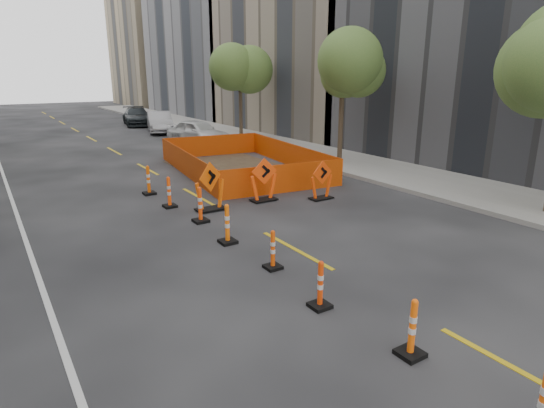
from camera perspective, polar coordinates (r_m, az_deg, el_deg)
ground_plane at (r=9.19m, az=18.09°, el=-13.37°), size 140.00×140.00×0.00m
sidewalk_right at (r=23.26m, az=9.55°, el=5.28°), size 4.00×90.00×0.15m
bld_right_c at (r=37.10m, az=6.89°, el=20.16°), size 12.00×16.00×14.00m
bld_right_d at (r=51.09m, az=-5.72°, el=22.47°), size 12.00×18.00×20.00m
bld_right_e at (r=67.74m, az=-13.23°, el=18.90°), size 12.00×14.00×16.00m
tree_r_b at (r=22.45m, az=8.92°, el=16.36°), size 2.80×2.80×5.95m
tree_r_c at (r=30.68m, az=-4.05°, el=16.44°), size 2.80×2.80×5.95m
channelizer_1 at (r=6.95m, az=30.95°, el=-20.50°), size 0.41×0.41×1.04m
channelizer_2 at (r=7.80m, az=17.21°, el=-14.63°), size 0.40×0.40×1.01m
channelizer_3 at (r=8.91m, az=6.09°, el=-10.00°), size 0.39×0.39×0.98m
channelizer_4 at (r=10.53m, az=0.11°, el=-5.73°), size 0.37×0.37×0.95m
channelizer_5 at (r=12.10m, az=-5.64°, el=-2.49°), size 0.43×0.43×1.09m
channelizer_6 at (r=13.90m, az=-9.01°, el=-0.09°), size 0.44×0.44×1.10m
channelizer_7 at (r=15.65m, az=-12.79°, el=1.47°), size 0.42×0.42×1.06m
channelizer_8 at (r=17.50m, az=-15.25°, el=2.92°), size 0.43×0.43×1.10m
chevron_sign_left at (r=14.98m, az=-7.80°, el=2.20°), size 1.26×1.02×1.63m
chevron_sign_center at (r=15.96m, az=-1.05°, el=3.08°), size 1.12×0.77×1.55m
chevron_sign_right at (r=16.31m, az=6.23°, el=3.01°), size 0.96×0.59×1.41m
safety_fence at (r=21.05m, az=-3.92°, el=5.64°), size 6.24×9.38×1.10m
parked_car_near at (r=29.43m, az=-9.30°, el=8.94°), size 3.09×4.84×1.53m
parked_car_mid at (r=35.68m, az=-13.93°, el=9.95°), size 2.83×4.99×1.56m
parked_car_far at (r=41.11m, az=-16.59°, el=10.49°), size 2.98×5.43×1.49m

